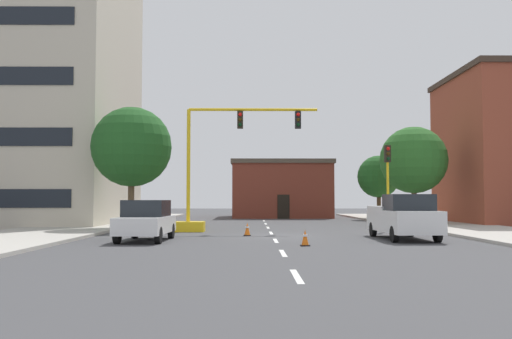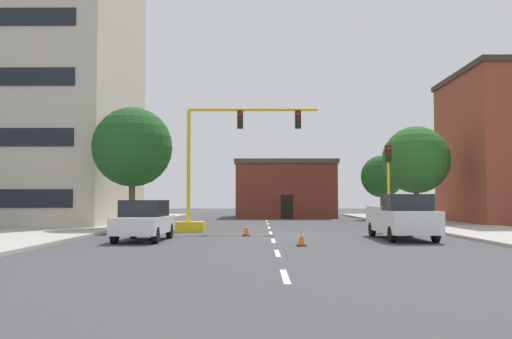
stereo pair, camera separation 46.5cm
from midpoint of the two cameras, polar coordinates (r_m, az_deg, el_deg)
name	(u,v)px [view 2 (the right image)]	position (r m, az deg, el deg)	size (l,w,h in m)	color
ground_plane	(272,236)	(27.02, 2.12, -6.83)	(160.00, 160.00, 0.00)	#424244
sidewalk_left	(85,226)	(36.60, -16.78, -5.60)	(6.00, 56.00, 0.14)	#B2ADA3
sidewalk_right	(454,227)	(37.12, 19.95, -5.51)	(6.00, 56.00, 0.14)	#B2ADA3
lane_stripe_seg_0	(285,276)	(13.10, 4.02, -10.83)	(0.16, 2.40, 0.01)	silver
lane_stripe_seg_1	(277,253)	(18.55, 2.93, -8.54)	(0.16, 2.40, 0.01)	silver
lane_stripe_seg_2	(273,241)	(24.03, 2.34, -7.29)	(0.16, 2.40, 0.01)	silver
lane_stripe_seg_3	(271,233)	(29.51, 1.97, -6.50)	(0.16, 2.40, 0.01)	silver
lane_stripe_seg_4	(269,228)	(35.00, 1.72, -5.96)	(0.16, 2.40, 0.01)	silver
lane_stripe_seg_5	(268,224)	(40.50, 1.53, -5.57)	(0.16, 2.40, 0.01)	silver
lane_stripe_seg_6	(267,221)	(45.99, 1.39, -5.27)	(0.16, 2.40, 0.01)	silver
building_tall_left	(26,71)	(44.32, -22.19, 9.32)	(14.90, 14.39, 22.19)	beige
building_brick_center	(284,189)	(55.69, 3.16, -2.05)	(9.62, 10.18, 5.49)	brown
traffic_signal_gantry	(206,192)	(30.82, -4.70, -2.30)	(8.03, 1.20, 6.83)	yellow
traffic_light_pole_right	(388,168)	(32.01, 13.78, 0.17)	(0.32, 0.47, 4.80)	yellow
tree_right_far	(382,177)	(49.84, 13.03, -0.71)	(3.68, 3.68, 5.60)	#4C3823
tree_right_mid	(416,160)	(39.74, 16.36, 0.94)	(4.59, 4.59, 6.77)	brown
tree_left_near	(133,147)	(33.10, -12.12, 2.24)	(4.62, 4.62, 7.12)	brown
pickup_truck_white	(402,217)	(25.58, 15.19, -4.75)	(2.10, 5.44, 1.99)	white
sedan_white_near_left	(144,220)	(24.36, -10.83, -5.09)	(1.96, 4.54, 1.74)	white
traffic_cone_roadside_a	(246,229)	(27.27, -0.52, -6.13)	(0.36, 0.36, 0.65)	black
traffic_cone_roadside_b	(301,238)	(21.42, 5.29, -6.98)	(0.36, 0.36, 0.62)	black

